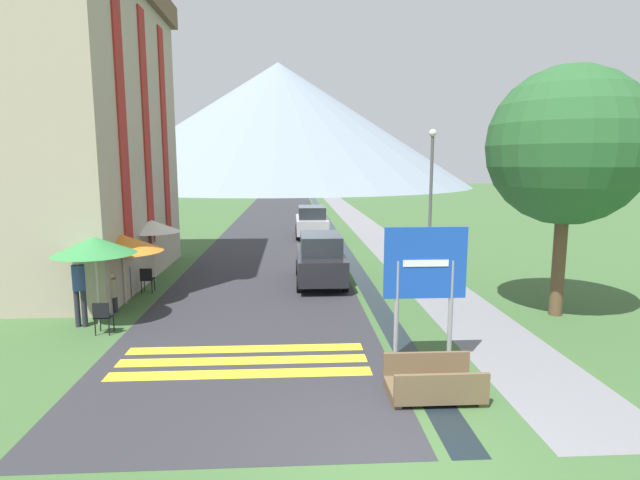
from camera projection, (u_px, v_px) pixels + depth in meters
The scene contains 22 objects.
ground_plane at pixel (318, 244), 26.96m from camera, with size 160.00×160.00×0.00m, color #3D6033.
road at pixel (277, 222), 36.69m from camera, with size 6.40×60.00×0.01m.
footpath at pixel (360, 222), 37.03m from camera, with size 2.20×60.00×0.01m.
drainage_channel at pixel (327, 222), 36.89m from camera, with size 0.60×60.00×0.00m.
crosswalk_marking at pixel (243, 361), 10.95m from camera, with size 5.44×1.84×0.01m.
mountain_distant at pixel (279, 125), 96.12m from camera, with size 72.98×72.98×23.27m.
hotel_building at pixel (65, 116), 17.64m from camera, with size 6.05×9.87×11.04m.
road_sign at pixel (425, 276), 10.48m from camera, with size 1.75×0.11×2.99m.
footbridge at pixel (433, 384), 9.28m from camera, with size 1.70×1.10×0.65m.
parked_car_near at pixel (320, 258), 17.94m from camera, with size 1.75×4.14×1.82m.
parked_car_far at pixel (312, 222), 29.32m from camera, with size 1.89×4.31×1.82m.
cafe_chair_nearest at pixel (103, 315), 12.57m from camera, with size 0.40×0.40×0.85m.
cafe_chair_far_left at pixel (147, 278), 16.65m from camera, with size 0.40×0.40×0.85m.
cafe_chair_middle at pixel (115, 288), 15.34m from camera, with size 0.40×0.40×0.85m.
cafe_umbrella_front_green at pixel (94, 246), 13.15m from camera, with size 2.15×2.15×2.39m.
cafe_umbrella_middle_orange at pixel (122, 243), 15.15m from camera, with size 2.41×2.41×2.16m.
cafe_umbrella_rear_white at pixel (152, 226), 17.95m from camera, with size 2.02×2.02×2.28m.
person_standing_terrace at pixel (79, 286), 13.10m from camera, with size 0.32×0.32×1.88m.
person_seated_near at pixel (111, 290), 14.45m from camera, with size 0.32×0.32×1.21m.
person_seated_far at pixel (126, 277), 16.04m from camera, with size 0.32×0.32×1.22m.
streetlamp at pixel (431, 191), 18.93m from camera, with size 0.28×0.28×5.56m.
tree_by_path at pixel (567, 147), 13.58m from camera, with size 4.32×4.32×6.92m.
Camera 1 is at (-1.40, -6.58, 4.29)m, focal length 28.00 mm.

